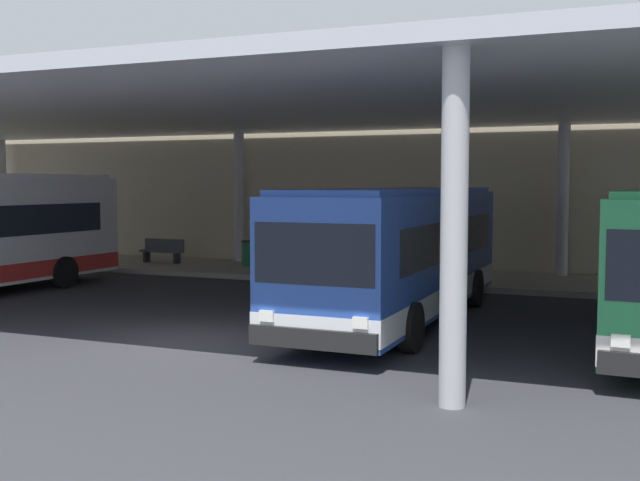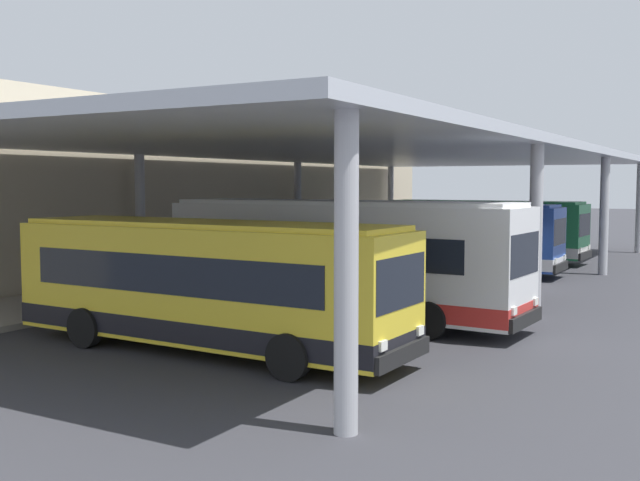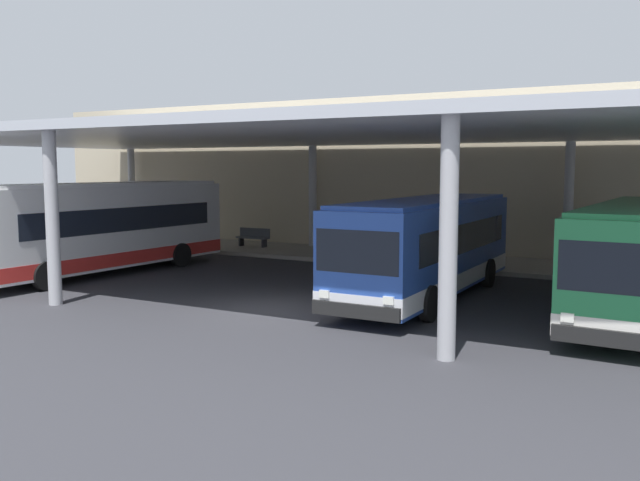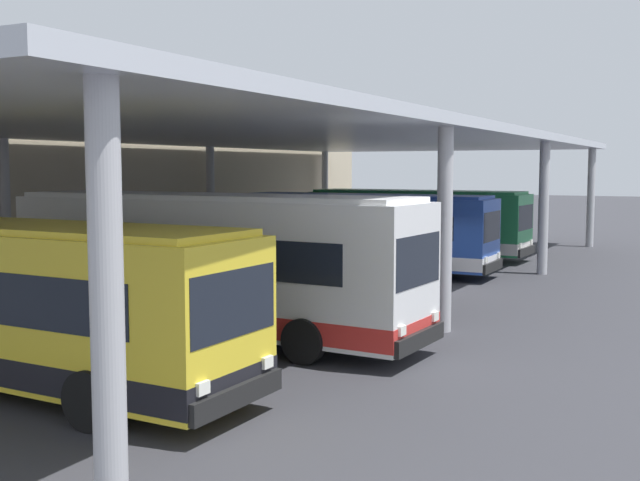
{
  "view_description": "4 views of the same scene",
  "coord_description": "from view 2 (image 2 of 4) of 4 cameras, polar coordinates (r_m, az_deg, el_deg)",
  "views": [
    {
      "loc": [
        8.73,
        -13.63,
        3.31
      ],
      "look_at": [
        0.72,
        5.42,
        1.76
      ],
      "focal_mm": 43.51,
      "sensor_mm": 36.0,
      "label": 1
    },
    {
      "loc": [
        -29.12,
        -8.09,
        4.08
      ],
      "look_at": [
        -6.45,
        4.87,
        2.09
      ],
      "focal_mm": 42.17,
      "sensor_mm": 36.0,
      "label": 2
    },
    {
      "loc": [
        10.67,
        -16.43,
        4.16
      ],
      "look_at": [
        -0.66,
        4.24,
        1.61
      ],
      "focal_mm": 38.01,
      "sensor_mm": 36.0,
      "label": 3
    },
    {
      "loc": [
        -25.31,
        -8.81,
        4.2
      ],
      "look_at": [
        -2.89,
        2.78,
        1.87
      ],
      "focal_mm": 43.84,
      "sensor_mm": 36.0,
      "label": 4
    }
  ],
  "objects": [
    {
      "name": "bus_nearest_bay",
      "position": [
        18.38,
        -8.7,
        -3.28
      ],
      "size": [
        2.91,
        10.59,
        3.17
      ],
      "color": "yellow",
      "rests_on": "ground"
    },
    {
      "name": "bench_waiting",
      "position": [
        28.74,
        -14.38,
        -2.62
      ],
      "size": [
        1.8,
        0.45,
        0.92
      ],
      "color": "#4C515B",
      "rests_on": "platform_kerb"
    },
    {
      "name": "bus_far_bay",
      "position": [
        40.61,
        12.27,
        0.83
      ],
      "size": [
        3.02,
        10.62,
        3.17
      ],
      "color": "#28844C",
      "rests_on": "ground"
    },
    {
      "name": "ground_plane",
      "position": [
        30.5,
        14.13,
        -3.47
      ],
      "size": [
        200.0,
        200.0,
        0.0
      ],
      "primitive_type": "plane",
      "color": "#333338"
    },
    {
      "name": "trash_bin",
      "position": [
        31.58,
        -9.81,
        -1.9
      ],
      "size": [
        0.52,
        0.52,
        0.98
      ],
      "color": "#236638",
      "rests_on": "platform_kerb"
    },
    {
      "name": "bus_middle_bay",
      "position": [
        34.75,
        9.32,
        0.29
      ],
      "size": [
        2.73,
        10.53,
        3.17
      ],
      "color": "#284CA8",
      "rests_on": "ground"
    },
    {
      "name": "canopy_shelter",
      "position": [
        32.16,
        4.77,
        6.53
      ],
      "size": [
        40.0,
        17.0,
        5.55
      ],
      "color": "silver",
      "rests_on": "ground"
    },
    {
      "name": "station_building_facade",
      "position": [
        37.16,
        -8.67,
        3.89
      ],
      "size": [
        48.0,
        1.6,
        7.63
      ],
      "primitive_type": "cube",
      "color": "#C1B293",
      "rests_on": "ground"
    },
    {
      "name": "platform_kerb",
      "position": [
        35.46,
        -4.48,
        -2.12
      ],
      "size": [
        42.0,
        4.5,
        0.18
      ],
      "primitive_type": "cube",
      "color": "gray",
      "rests_on": "ground"
    },
    {
      "name": "bus_second_bay",
      "position": [
        22.47,
        1.51,
        -1.37
      ],
      "size": [
        3.11,
        11.44,
        3.57
      ],
      "color": "white",
      "rests_on": "ground"
    }
  ]
}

